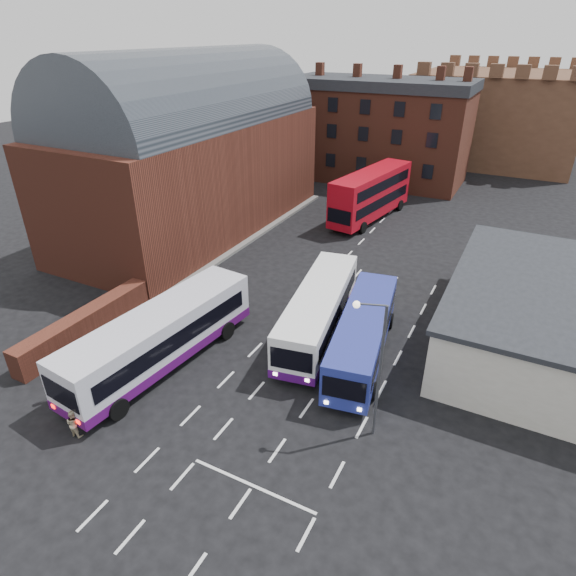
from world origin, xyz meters
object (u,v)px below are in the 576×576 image
at_px(bus_blue, 363,332).
at_px(pedestrian_red, 50,390).
at_px(bus_white_inbound, 319,309).
at_px(bus_red_double, 371,194).
at_px(street_lamp, 375,359).
at_px(pedestrian_beige, 74,423).
at_px(bus_white_outbound, 161,334).

bearing_deg(bus_blue, pedestrian_red, 30.92).
bearing_deg(bus_white_inbound, pedestrian_red, 41.82).
height_order(bus_white_inbound, bus_blue, bus_white_inbound).
distance_m(bus_white_inbound, pedestrian_red, 15.71).
height_order(bus_blue, bus_red_double, bus_red_double).
bearing_deg(bus_white_inbound, street_lamp, 120.20).
distance_m(bus_white_inbound, bus_blue, 3.52).
bearing_deg(bus_blue, street_lamp, 103.01).
bearing_deg(pedestrian_beige, bus_blue, -135.07).
relative_size(bus_white_outbound, bus_blue, 1.16).
height_order(pedestrian_red, pedestrian_beige, pedestrian_red).
bearing_deg(bus_white_inbound, pedestrian_beige, 53.58).
bearing_deg(pedestrian_red, bus_white_inbound, -159.40).
xyz_separation_m(bus_white_outbound, street_lamp, (12.41, 0.14, 2.36)).
height_order(bus_blue, pedestrian_beige, bus_blue).
bearing_deg(bus_red_double, bus_white_inbound, 109.62).
xyz_separation_m(bus_white_outbound, bus_white_inbound, (6.71, 6.96, -0.18)).
xyz_separation_m(bus_blue, bus_red_double, (-7.37, 23.10, 0.87)).
bearing_deg(street_lamp, pedestrian_beige, -152.20).
distance_m(bus_blue, street_lamp, 6.71).
relative_size(bus_blue, pedestrian_red, 6.99).
distance_m(bus_blue, pedestrian_beige, 15.90).
height_order(bus_white_inbound, pedestrian_beige, bus_white_inbound).
relative_size(bus_white_inbound, pedestrian_beige, 7.93).
height_order(bus_white_inbound, bus_red_double, bus_red_double).
relative_size(bus_white_inbound, pedestrian_red, 7.44).
bearing_deg(pedestrian_red, bus_white_outbound, -150.75).
relative_size(bus_white_outbound, bus_red_double, 1.02).
xyz_separation_m(bus_white_outbound, bus_red_double, (2.68, 28.94, 0.58)).
bearing_deg(bus_white_outbound, pedestrian_red, -114.02).
height_order(street_lamp, pedestrian_beige, street_lamp).
bearing_deg(pedestrian_beige, bus_red_double, -100.02).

